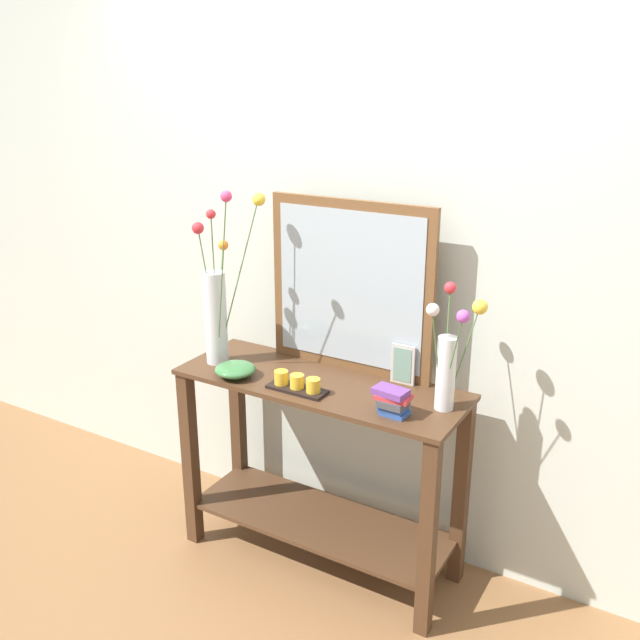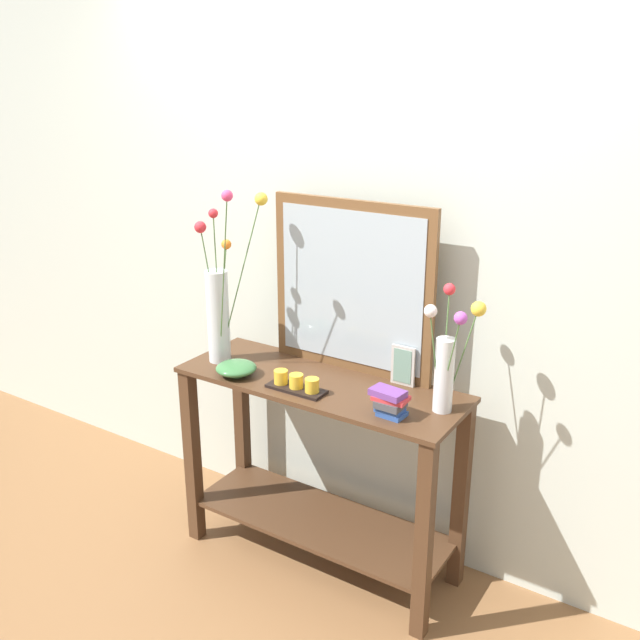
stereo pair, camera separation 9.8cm
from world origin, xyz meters
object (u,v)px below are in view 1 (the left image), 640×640
at_px(tall_vase_left, 217,306).
at_px(vase_right, 449,358).
at_px(mirror_leaning, 350,287).
at_px(candle_tray, 297,384).
at_px(picture_frame_small, 403,364).
at_px(console_table, 320,457).
at_px(book_stack, 393,401).
at_px(decorative_bowl, 235,369).

relative_size(tall_vase_left, vase_right, 1.65).
bearing_deg(vase_right, mirror_leaning, 162.93).
bearing_deg(mirror_leaning, candle_tray, -103.09).
bearing_deg(picture_frame_small, candle_tray, -140.09).
relative_size(console_table, candle_tray, 4.93).
relative_size(console_table, vase_right, 2.60).
height_order(mirror_leaning, tall_vase_left, tall_vase_left).
xyz_separation_m(picture_frame_small, book_stack, (0.08, -0.27, -0.03)).
relative_size(candle_tray, decorative_bowl, 1.45).
relative_size(tall_vase_left, picture_frame_small, 4.66).
distance_m(candle_tray, picture_frame_small, 0.43).
xyz_separation_m(console_table, candle_tray, (-0.03, -0.12, 0.37)).
bearing_deg(console_table, mirror_leaning, 79.03).
bearing_deg(picture_frame_small, console_table, -152.06).
bearing_deg(candle_tray, console_table, 73.71).
xyz_separation_m(console_table, decorative_bowl, (-0.33, -0.13, 0.38)).
distance_m(console_table, mirror_leaning, 0.73).
relative_size(console_table, picture_frame_small, 7.33).
distance_m(console_table, picture_frame_small, 0.54).
bearing_deg(mirror_leaning, tall_vase_left, -156.26).
height_order(mirror_leaning, candle_tray, mirror_leaning).
relative_size(console_table, decorative_bowl, 7.14).
xyz_separation_m(tall_vase_left, vase_right, (1.00, 0.07, -0.05)).
xyz_separation_m(console_table, tall_vase_left, (-0.48, -0.04, 0.60)).
bearing_deg(tall_vase_left, decorative_bowl, -30.64).
xyz_separation_m(vase_right, picture_frame_small, (-0.23, 0.12, -0.12)).
bearing_deg(tall_vase_left, picture_frame_small, 14.42).
height_order(console_table, candle_tray, candle_tray).
bearing_deg(book_stack, decorative_bowl, -178.48).
height_order(console_table, vase_right, vase_right).
bearing_deg(mirror_leaning, book_stack, -41.17).
bearing_deg(decorative_bowl, vase_right, 10.95).
bearing_deg(candle_tray, vase_right, 15.04).
xyz_separation_m(mirror_leaning, picture_frame_small, (0.26, -0.03, -0.28)).
xyz_separation_m(vase_right, decorative_bowl, (-0.85, -0.16, -0.17)).
bearing_deg(console_table, book_stack, -16.92).
relative_size(tall_vase_left, candle_tray, 3.14).
relative_size(vase_right, decorative_bowl, 2.75).
height_order(candle_tray, picture_frame_small, picture_frame_small).
bearing_deg(picture_frame_small, decorative_bowl, -155.03).
relative_size(tall_vase_left, decorative_bowl, 4.54).
distance_m(mirror_leaning, vase_right, 0.54).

